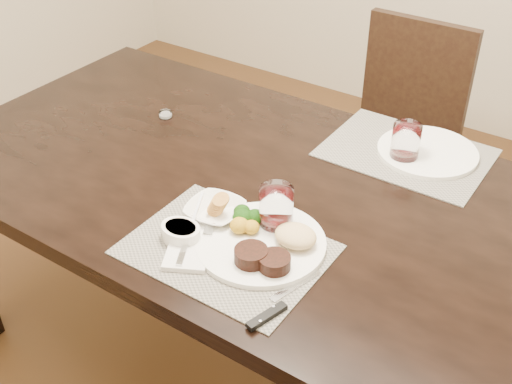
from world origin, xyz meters
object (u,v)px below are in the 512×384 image
Objects in this scene: chair_far at (400,127)px; wine_glass_near at (276,211)px; steak_knife at (274,308)px; cracker_bowl at (215,210)px; far_plate at (427,152)px; dinner_plate at (265,242)px.

chair_far is 1.12m from wine_glass_near.
chair_far is 1.36m from steak_knife.
far_plate is (0.33, 0.59, -0.01)m from cracker_bowl.
cracker_bowl is at bearing 163.07° from steak_knife.
wine_glass_near is at bearing 88.12° from dinner_plate.
chair_far is at bearing 87.81° from cracker_bowl.
wine_glass_near reaches higher than steak_knife.
dinner_plate is at bearing -75.14° from wine_glass_near.
wine_glass_near reaches higher than far_plate.
dinner_plate is 0.17m from cracker_bowl.
dinner_plate is at bearing 144.42° from steak_knife.
wine_glass_near is at bearing -84.33° from chair_far.
cracker_bowl is 0.67m from far_plate.
dinner_plate is 0.64m from far_plate.
chair_far is 3.12× the size of far_plate.
dinner_plate is at bearing -10.72° from cracker_bowl.
dinner_plate reaches higher than steak_knife.
far_plate is (0.03, 0.78, 0.00)m from steak_knife.
far_plate is (0.18, 0.54, -0.04)m from wine_glass_near.
chair_far reaches higher than wine_glass_near.
steak_knife is at bearing -67.99° from dinner_plate.
chair_far reaches higher than cracker_bowl.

